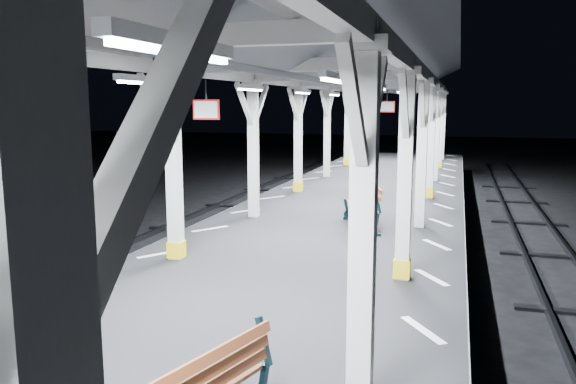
% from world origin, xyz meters
% --- Properties ---
extents(ground, '(120.00, 120.00, 0.00)m').
position_xyz_m(ground, '(0.00, 0.00, 0.00)').
color(ground, black).
rests_on(ground, ground).
extents(platform, '(6.00, 50.00, 1.00)m').
position_xyz_m(platform, '(0.00, 0.00, 0.50)').
color(platform, black).
rests_on(platform, ground).
extents(hazard_stripes_left, '(1.00, 48.00, 0.01)m').
position_xyz_m(hazard_stripes_left, '(-2.45, 0.00, 1.00)').
color(hazard_stripes_left, silver).
rests_on(hazard_stripes_left, platform).
extents(hazard_stripes_right, '(1.00, 48.00, 0.01)m').
position_xyz_m(hazard_stripes_right, '(2.45, 0.00, 1.00)').
color(hazard_stripes_right, silver).
rests_on(hazard_stripes_right, platform).
extents(canopy, '(5.40, 49.00, 4.65)m').
position_xyz_m(canopy, '(0.00, -0.01, 4.56)').
color(canopy, beige).
rests_on(canopy, platform).
extents(bench_mid, '(1.13, 1.92, 0.98)m').
position_xyz_m(bench_mid, '(0.84, 5.58, 1.52)').
color(bench_mid, black).
rests_on(bench_mid, platform).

